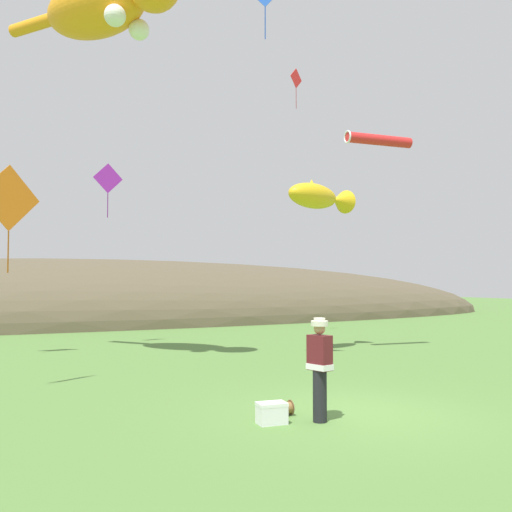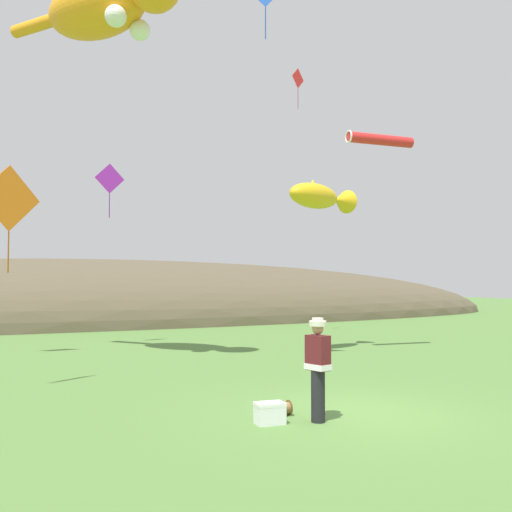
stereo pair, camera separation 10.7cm
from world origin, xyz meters
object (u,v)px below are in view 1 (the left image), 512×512
Objects in this scene: kite_spool at (287,408)px; picnic_cooler at (272,413)px; kite_tube_streamer at (378,140)px; kite_giant_cat at (108,5)px; kite_fish_windsock at (319,197)px; kite_diamond_red at (296,79)px; festival_attendant at (320,366)px; kite_diamond_orange at (9,199)px; kite_diamond_violet at (108,179)px.

picnic_cooler reaches higher than kite_spool.
kite_spool is at bearing -138.53° from kite_tube_streamer.
kite_spool is at bearing -76.88° from kite_giant_cat.
kite_tube_streamer is at bearing -8.56° from kite_giant_cat.
kite_diamond_red reaches higher than kite_fish_windsock.
picnic_cooler is at bearing -138.77° from kite_tube_streamer.
picnic_cooler is at bearing 162.67° from festival_attendant.
picnic_cooler is 13.08m from kite_giant_cat.
picnic_cooler is 12.26m from kite_tube_streamer.
picnic_cooler is at bearing -50.66° from kite_diamond_orange.
kite_giant_cat reaches higher than kite_tube_streamer.
kite_spool is 0.08× the size of kite_fish_windsock.
kite_diamond_violet reaches higher than picnic_cooler.
kite_diamond_red reaches higher than kite_diamond_violet.
kite_diamond_violet is (-0.21, 12.56, 6.01)m from picnic_cooler.
kite_tube_streamer is 1.23× the size of kite_diamond_violet.
kite_giant_cat reaches higher than picnic_cooler.
kite_fish_windsock is at bearing 16.67° from kite_diamond_orange.
kite_diamond_red is at bearing 87.16° from kite_tube_streamer.
kite_diamond_violet is at bearing 94.51° from festival_attendant.
kite_fish_windsock is at bearing 147.02° from kite_tube_streamer.
kite_diamond_violet reaches higher than kite_spool.
festival_attendant is 0.54× the size of kite_fish_windsock.
kite_diamond_orange is (-4.72, 5.02, 3.24)m from festival_attendant.
kite_fish_windsock is (7.13, -0.24, -5.22)m from kite_giant_cat.
kite_fish_windsock is (5.37, 7.30, 5.14)m from kite_spool.
kite_tube_streamer is 9.83m from kite_diamond_violet.
kite_diamond_violet is (-6.11, 4.85, 0.91)m from kite_fish_windsock.
kite_spool is (-0.27, 0.67, -0.82)m from festival_attendant.
kite_spool is 0.52× the size of picnic_cooler.
kite_giant_cat is at bearing 98.73° from picnic_cooler.
kite_fish_windsock is 10.30m from kite_diamond_orange.
kite_giant_cat is (-1.76, 7.54, 10.36)m from kite_spool.
kite_diamond_red is (7.06, 12.84, 10.28)m from festival_attendant.
kite_tube_streamer is at bearing 41.23° from picnic_cooler.
kite_diamond_violet is at bearing 93.51° from kite_spool.
kite_diamond_violet is 0.86× the size of kite_diamond_orange.
festival_attendant is 7.62m from kite_diamond_orange.
kite_diamond_orange reaches higher than kite_spool.
festival_attendant is 3.40× the size of picnic_cooler.
kite_diamond_orange is (-9.82, -2.94, -1.08)m from kite_fish_windsock.
kite_fish_windsock reaches higher than picnic_cooler.
kite_spool is 0.68m from picnic_cooler.
kite_diamond_orange is (-4.45, 4.36, 4.06)m from kite_spool.
kite_diamond_orange reaches higher than festival_attendant.
kite_giant_cat is at bearing 49.78° from kite_diamond_orange.
kite_fish_windsock is at bearing -111.90° from kite_diamond_red.
kite_fish_windsock is 1.62× the size of kite_diamond_violet.
picnic_cooler is 13.93m from kite_diamond_violet.
kite_tube_streamer is 7.22m from kite_diamond_red.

